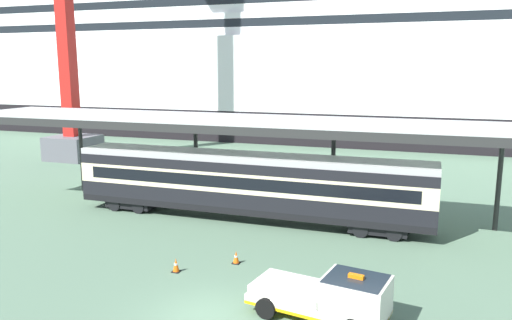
% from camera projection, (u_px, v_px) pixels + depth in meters
% --- Properties ---
extents(ground_plane, '(400.00, 400.00, 0.00)m').
position_uv_depth(ground_plane, '(203.00, 315.00, 19.08)').
color(ground_plane, '#537059').
extents(cruise_ship, '(123.00, 23.10, 33.00)m').
position_uv_depth(cruise_ship, '(292.00, 53.00, 69.65)').
color(cruise_ship, black).
rests_on(cruise_ship, ground).
extents(platform_canopy, '(38.15, 5.25, 6.28)m').
position_uv_depth(platform_canopy, '(249.00, 122.00, 30.36)').
color(platform_canopy, '#BABABA').
rests_on(platform_canopy, ground).
extents(train_carriage, '(22.18, 2.81, 4.11)m').
position_uv_depth(train_carriage, '(247.00, 183.00, 30.66)').
color(train_carriage, black).
rests_on(train_carriage, ground).
extents(service_truck, '(5.47, 2.91, 2.02)m').
position_uv_depth(service_truck, '(331.00, 296.00, 18.51)').
color(service_truck, silver).
rests_on(service_truck, ground).
extents(traffic_cone_near, '(0.36, 0.36, 0.62)m').
position_uv_depth(traffic_cone_near, '(236.00, 257.00, 24.06)').
color(traffic_cone_near, black).
rests_on(traffic_cone_near, ground).
extents(traffic_cone_mid, '(0.36, 0.36, 0.66)m').
position_uv_depth(traffic_cone_mid, '(176.00, 265.00, 23.06)').
color(traffic_cone_mid, black).
rests_on(traffic_cone_mid, ground).
extents(traffic_cone_far, '(0.36, 0.36, 0.72)m').
position_uv_depth(traffic_cone_far, '(342.00, 273.00, 22.13)').
color(traffic_cone_far, black).
rests_on(traffic_cone_far, ground).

